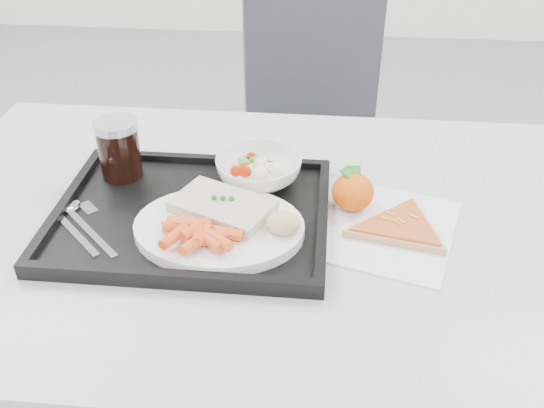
{
  "coord_description": "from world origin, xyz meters",
  "views": [
    {
      "loc": [
        0.11,
        -0.53,
        1.34
      ],
      "look_at": [
        0.03,
        0.31,
        0.77
      ],
      "focal_mm": 40.0,
      "sensor_mm": 36.0,
      "label": 1
    }
  ],
  "objects": [
    {
      "name": "napkin",
      "position": [
        0.2,
        0.29,
        0.75
      ],
      "size": [
        0.31,
        0.3,
        0.0
      ],
      "color": "white",
      "rests_on": "table"
    },
    {
      "name": "tangerine",
      "position": [
        0.17,
        0.34,
        0.79
      ],
      "size": [
        0.09,
        0.09,
        0.07
      ],
      "color": "#FDA811",
      "rests_on": "napkin"
    },
    {
      "name": "cola_glass",
      "position": [
        -0.25,
        0.39,
        0.82
      ],
      "size": [
        0.08,
        0.08,
        0.11
      ],
      "color": "black",
      "rests_on": "tray"
    },
    {
      "name": "table",
      "position": [
        0.0,
        0.3,
        0.68
      ],
      "size": [
        1.2,
        0.8,
        0.75
      ],
      "color": "silver",
      "rests_on": "ground"
    },
    {
      "name": "tray",
      "position": [
        -0.1,
        0.28,
        0.76
      ],
      "size": [
        0.45,
        0.35,
        0.03
      ],
      "color": "black",
      "rests_on": "table"
    },
    {
      "name": "bread_roll",
      "position": [
        0.06,
        0.22,
        0.8
      ],
      "size": [
        0.06,
        0.05,
        0.03
      ],
      "color": "tan",
      "rests_on": "dinner_plate"
    },
    {
      "name": "carrot_pile",
      "position": [
        -0.07,
        0.18,
        0.8
      ],
      "size": [
        0.13,
        0.09,
        0.03
      ],
      "color": "#F3501C",
      "rests_on": "dinner_plate"
    },
    {
      "name": "cutlery",
      "position": [
        -0.27,
        0.23,
        0.77
      ],
      "size": [
        0.14,
        0.15,
        0.01
      ],
      "color": "silver",
      "rests_on": "tray"
    },
    {
      "name": "pizza_slice",
      "position": [
        0.24,
        0.28,
        0.76
      ],
      "size": [
        0.24,
        0.24,
        0.02
      ],
      "color": "tan",
      "rests_on": "napkin"
    },
    {
      "name": "dinner_plate",
      "position": [
        -0.04,
        0.23,
        0.77
      ],
      "size": [
        0.27,
        0.27,
        0.02
      ],
      "color": "white",
      "rests_on": "tray"
    },
    {
      "name": "fish_fillet",
      "position": [
        -0.04,
        0.26,
        0.79
      ],
      "size": [
        0.18,
        0.15,
        0.03
      ],
      "color": "beige",
      "rests_on": "dinner_plate"
    },
    {
      "name": "salad_contents",
      "position": [
        -0.0,
        0.38,
        0.8
      ],
      "size": [
        0.1,
        0.07,
        0.02
      ],
      "color": "#C01E00",
      "rests_on": "salad_bowl"
    },
    {
      "name": "chair",
      "position": [
        0.07,
        1.11,
        0.54
      ],
      "size": [
        0.53,
        0.53,
        0.93
      ],
      "color": "#36353D",
      "rests_on": "ground"
    },
    {
      "name": "salad_bowl",
      "position": [
        0.0,
        0.39,
        0.79
      ],
      "size": [
        0.15,
        0.15,
        0.05
      ],
      "color": "white",
      "rests_on": "tray"
    }
  ]
}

